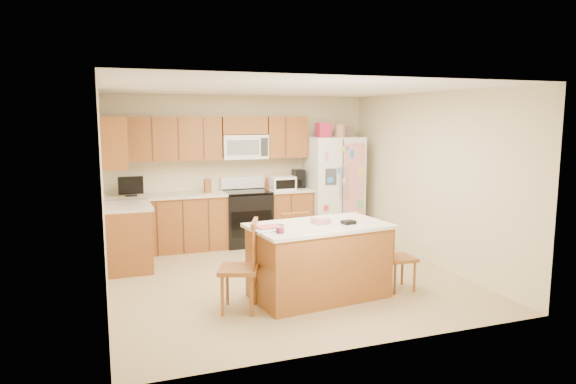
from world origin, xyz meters
name	(u,v)px	position (x,y,z in m)	size (l,w,h in m)	color
ground	(285,277)	(0.00, 0.00, 0.00)	(4.50, 4.50, 0.00)	tan
room_shell	(285,171)	(0.00, 0.00, 1.44)	(4.60, 4.60, 2.52)	beige
cabinetry	(189,195)	(-0.98, 1.79, 0.91)	(3.36, 1.56, 2.15)	#955029
stove	(247,217)	(0.00, 1.94, 0.47)	(0.76, 0.65, 1.13)	black
refrigerator	(333,187)	(1.57, 1.87, 0.92)	(0.90, 0.79, 2.04)	white
island	(319,260)	(0.14, -0.84, 0.45)	(1.72, 1.13, 0.98)	#955029
windsor_chair_left	(241,268)	(-0.85, -0.96, 0.48)	(0.55, 0.57, 1.03)	#955029
windsor_chair_back	(291,247)	(0.05, -0.10, 0.44)	(0.43, 0.41, 0.93)	#955029
windsor_chair_right	(398,258)	(1.16, -0.94, 0.41)	(0.38, 0.39, 0.87)	#955029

